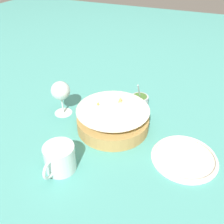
# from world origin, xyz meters

# --- Properties ---
(ground_plane) EXTENTS (4.00, 4.00, 0.00)m
(ground_plane) POSITION_xyz_m (0.00, 0.00, 0.00)
(ground_plane) COLOR teal
(food_basket) EXTENTS (0.26, 0.26, 0.10)m
(food_basket) POSITION_xyz_m (-0.04, -0.00, 0.04)
(food_basket) COLOR #B2894C
(food_basket) RESTS_ON ground_plane
(sauce_cup) EXTENTS (0.08, 0.07, 0.11)m
(sauce_cup) POSITION_xyz_m (-0.22, 0.04, 0.02)
(sauce_cup) COLOR #B7B7BC
(sauce_cup) RESTS_ON ground_plane
(wine_glass) EXTENTS (0.07, 0.07, 0.14)m
(wine_glass) POSITION_xyz_m (-0.04, -0.22, 0.10)
(wine_glass) COLOR silver
(wine_glass) RESTS_ON ground_plane
(beer_mug) EXTENTS (0.13, 0.09, 0.09)m
(beer_mug) POSITION_xyz_m (0.21, -0.06, 0.04)
(beer_mug) COLOR silver
(beer_mug) RESTS_ON ground_plane
(side_plate) EXTENTS (0.21, 0.21, 0.01)m
(side_plate) POSITION_xyz_m (0.02, 0.27, 0.01)
(side_plate) COLOR silver
(side_plate) RESTS_ON ground_plane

